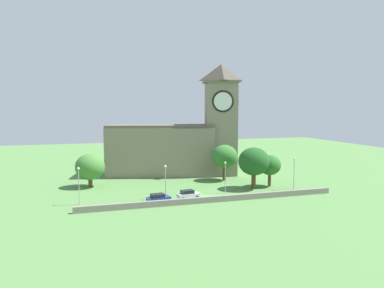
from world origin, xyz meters
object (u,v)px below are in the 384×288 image
(tree_by_tower, at_px, (254,162))
(tree_riverside_west, at_px, (270,165))
(streetlamp_west_mid, at_px, (165,176))
(streetlamp_east_mid, at_px, (294,168))
(tree_churchyard, at_px, (225,156))
(church, at_px, (181,139))
(car_blue, at_px, (158,198))
(streetlamp_west_end, at_px, (79,180))
(car_white, at_px, (188,194))
(streetlamp_central, at_px, (225,172))
(tree_riverside_east, at_px, (90,167))

(tree_by_tower, distance_m, tree_riverside_west, 4.68)
(streetlamp_west_mid, relative_size, streetlamp_east_mid, 0.95)
(tree_churchyard, bearing_deg, tree_riverside_west, -53.50)
(tree_by_tower, xyz_separation_m, tree_churchyard, (-2.43, 10.34, -0.14))
(church, height_order, streetlamp_east_mid, church)
(car_blue, bearing_deg, streetlamp_west_end, 167.68)
(car_white, relative_size, streetlamp_west_mid, 0.68)
(church, height_order, tree_churchyard, church)
(church, xyz_separation_m, car_white, (-5.72, -25.34, -8.14))
(car_white, bearing_deg, car_blue, -170.01)
(streetlamp_east_mid, height_order, tree_riverside_west, tree_riverside_west)
(car_blue, height_order, streetlamp_west_end, streetlamp_west_end)
(car_blue, xyz_separation_m, streetlamp_west_end, (-13.72, 3.00, 3.67))
(streetlamp_west_end, height_order, streetlamp_central, streetlamp_west_end)
(streetlamp_east_mid, bearing_deg, tree_churchyard, 125.90)
(streetlamp_west_mid, height_order, tree_by_tower, tree_by_tower)
(car_blue, xyz_separation_m, tree_by_tower, (21.85, 5.53, 4.96))
(streetlamp_central, relative_size, tree_riverside_west, 0.93)
(streetlamp_central, relative_size, tree_by_tower, 0.73)
(streetlamp_central, xyz_separation_m, tree_by_tower, (7.40, 2.18, 1.46))
(streetlamp_central, distance_m, streetlamp_east_mid, 15.04)
(streetlamp_west_mid, relative_size, streetlamp_central, 1.01)
(streetlamp_west_end, bearing_deg, car_blue, -12.32)
(streetlamp_west_mid, xyz_separation_m, streetlamp_central, (12.59, 1.23, -0.05))
(streetlamp_west_end, height_order, streetlamp_west_mid, streetlamp_west_end)
(streetlamp_east_mid, xyz_separation_m, tree_churchyard, (-10.00, 13.82, 1.09))
(car_white, xyz_separation_m, streetlamp_west_end, (-19.68, 1.95, 3.65))
(streetlamp_west_mid, height_order, streetlamp_central, streetlamp_west_mid)
(car_white, distance_m, streetlamp_east_mid, 23.77)
(streetlamp_central, bearing_deg, tree_riverside_east, 150.78)
(car_white, xyz_separation_m, tree_churchyard, (13.46, 14.82, 4.80))
(car_blue, xyz_separation_m, streetlamp_east_mid, (29.42, 2.05, 3.73))
(car_white, distance_m, streetlamp_central, 9.45)
(streetlamp_west_mid, xyz_separation_m, tree_churchyard, (17.57, 13.74, 1.27))
(streetlamp_east_mid, height_order, tree_churchyard, tree_churchyard)
(church, bearing_deg, tree_churchyard, -53.66)
(church, distance_m, streetlamp_central, 23.66)
(tree_by_tower, bearing_deg, tree_riverside_west, 14.09)
(tree_riverside_west, bearing_deg, streetlamp_west_end, -174.80)
(streetlamp_east_mid, bearing_deg, tree_by_tower, 155.32)
(car_white, bearing_deg, tree_by_tower, 15.75)
(car_blue, distance_m, tree_riverside_east, 21.21)
(car_blue, height_order, streetlamp_central, streetlamp_central)
(car_white, distance_m, streetlamp_west_end, 20.11)
(church, distance_m, streetlamp_east_mid, 30.44)
(streetlamp_central, bearing_deg, car_blue, -166.93)
(car_white, relative_size, streetlamp_central, 0.68)
(church, relative_size, car_blue, 7.75)
(streetlamp_west_end, bearing_deg, tree_riverside_east, 80.13)
(streetlamp_east_mid, distance_m, tree_riverside_west, 5.57)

